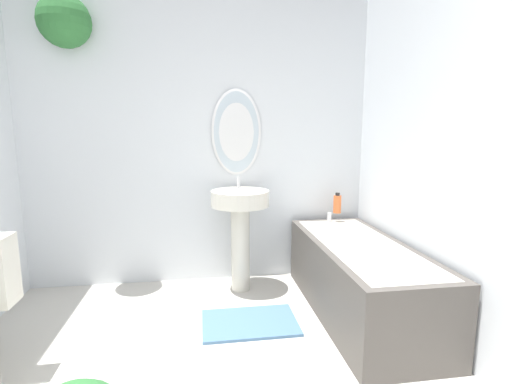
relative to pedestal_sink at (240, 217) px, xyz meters
name	(u,v)px	position (x,y,z in m)	size (l,w,h in m)	color
wall_back	(187,129)	(-0.40, 0.28, 0.69)	(2.95, 0.38, 2.40)	silver
wall_right	(486,148)	(1.14, -1.15, 0.59)	(0.06, 2.97, 2.40)	silver
pedestal_sink	(240,217)	(0.00, 0.00, 0.00)	(0.46, 0.46, 0.92)	beige
bathtub	(359,277)	(0.79, -0.53, -0.34)	(0.61, 1.49, 0.59)	#4C4742
shampoo_bottle	(337,204)	(0.85, 0.12, 0.06)	(0.07, 0.07, 0.17)	#DB6633
bath_mat	(250,323)	(0.00, -0.56, -0.60)	(0.63, 0.42, 0.02)	#4C7093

